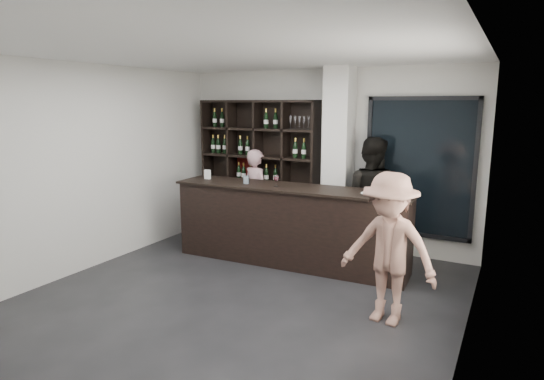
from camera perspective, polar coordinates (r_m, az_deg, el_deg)
The scene contains 12 objects.
floor at distance 5.62m, azimuth -4.72°, elevation -13.96°, with size 5.00×5.50×0.01m, color black.
wine_shelf at distance 7.97m, azimuth -1.71°, elevation 2.57°, with size 2.20×0.35×2.40m, color black, non-canonical shape.
structural_column at distance 7.22m, azimuth 8.27°, elevation 3.59°, with size 0.40×0.40×2.90m, color silver.
glass_panel at distance 7.12m, azimuth 17.98°, elevation 2.66°, with size 1.60×0.08×2.10m.
tasting_counter at distance 6.70m, azimuth 2.25°, elevation -4.44°, with size 3.53×0.73×1.16m.
taster_pink at distance 7.88m, azimuth -1.98°, elevation -0.58°, with size 0.57×0.38×1.58m, color #C7999F.
taster_black at distance 7.07m, azimuth 12.18°, elevation -0.98°, with size 0.90×0.70×1.86m, color black.
customer at distance 5.02m, azimuth 14.42°, elevation -7.18°, with size 1.07×0.61×1.65m, color #946758.
wine_glass at distance 6.54m, azimuth 0.56°, elevation 1.26°, with size 0.08×0.08×0.19m, color white, non-canonical shape.
spit_cup at distance 6.80m, azimuth -3.27°, elevation 1.30°, with size 0.09×0.09×0.12m, color #AEC2D1.
napkin_stack at distance 6.18m, azimuth 11.85°, elevation -0.36°, with size 0.12×0.12×0.02m, color white.
card_stand at distance 7.28m, azimuth -8.10°, elevation 1.95°, with size 0.10×0.05×0.15m, color white.
Camera 1 is at (2.82, -4.25, 2.35)m, focal length 30.00 mm.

